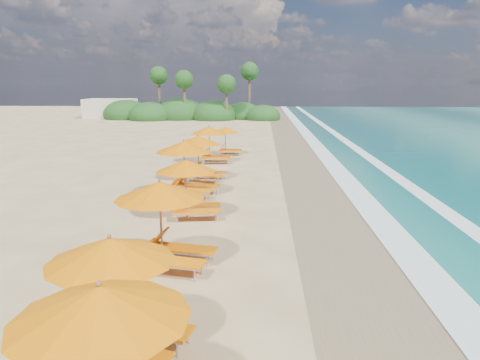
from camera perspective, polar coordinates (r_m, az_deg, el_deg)
The scene contains 13 objects.
ground at distance 18.76m, azimuth 0.00°, elevation -3.58°, with size 160.00×160.00×0.00m, color #D8BD7F.
wet_sand at distance 18.99m, azimuth 12.17°, elevation -3.65°, with size 4.00×160.00×0.01m, color #8E7954.
surf_foam at distance 19.61m, azimuth 19.99°, elevation -3.56°, with size 4.00×160.00×0.01m.
station_0 at distance 6.94m, azimuth -15.49°, elevation -20.84°, with size 3.13×3.01×2.57m.
station_1 at distance 8.86m, azimuth -15.15°, elevation -13.56°, with size 3.06×2.97×2.46m.
station_2 at distance 12.60m, azimuth -9.41°, elevation -4.99°, with size 3.14×3.01×2.59m.
station_3 at distance 17.17m, azimuth -6.39°, elevation -0.59°, with size 2.77×2.61×2.38m.
station_4 at distance 20.47m, azimuth -6.71°, elevation 1.98°, with size 3.24×3.11×2.66m.
station_5 at distance 23.76m, azimuth -4.99°, elevation 3.27°, with size 3.10×3.00×2.50m.
station_6 at distance 28.97m, azimuth -3.63°, elevation 4.94°, with size 2.79×2.61×2.48m.
station_7 at distance 32.31m, azimuth -1.62°, elevation 5.36°, with size 2.24×2.06×2.09m.
treeline at distance 64.57m, azimuth -6.88°, elevation 8.71°, with size 25.80×8.80×9.74m.
beach_building at distance 69.96m, azimuth -16.45°, elevation 8.92°, with size 7.00×5.00×2.80m, color beige.
Camera 1 is at (0.90, -18.00, 5.21)m, focal length 32.89 mm.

